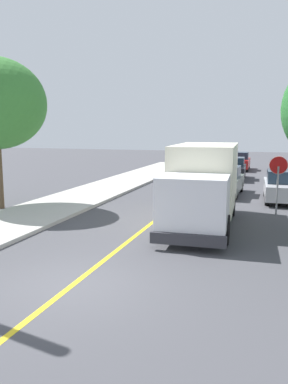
# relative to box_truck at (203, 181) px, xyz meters

# --- Properties ---
(ground_plane) EXTENTS (120.00, 120.00, 0.00)m
(ground_plane) POSITION_rel_box_truck_xyz_m (-2.02, -7.21, -1.77)
(ground_plane) COLOR #424247
(centre_line_yellow) EXTENTS (0.16, 56.00, 0.01)m
(centre_line_yellow) POSITION_rel_box_truck_xyz_m (-2.02, 2.79, -1.76)
(centre_line_yellow) COLOR gold
(centre_line_yellow) RESTS_ON ground
(box_truck) EXTENTS (2.73, 7.28, 3.20)m
(box_truck) POSITION_rel_box_truck_xyz_m (0.00, 0.00, 0.00)
(box_truck) COLOR #F2EDCC
(box_truck) RESTS_ON ground
(parked_car_near) EXTENTS (1.93, 4.45, 1.67)m
(parked_car_near) POSITION_rel_box_truck_xyz_m (0.03, 7.68, -0.97)
(parked_car_near) COLOR #4C564C
(parked_car_near) RESTS_ON ground
(parked_car_mid) EXTENTS (1.95, 4.46, 1.67)m
(parked_car_mid) POSITION_rel_box_truck_xyz_m (-0.19, 15.17, -0.97)
(parked_car_mid) COLOR black
(parked_car_mid) RESTS_ON ground
(parked_car_far) EXTENTS (1.81, 4.41, 1.67)m
(parked_car_far) POSITION_rel_box_truck_xyz_m (-0.27, 22.28, -0.97)
(parked_car_far) COLOR maroon
(parked_car_far) RESTS_ON ground
(parked_van_across) EXTENTS (1.98, 4.47, 1.67)m
(parked_van_across) POSITION_rel_box_truck_xyz_m (3.18, 6.41, -0.97)
(parked_van_across) COLOR #B7B7BC
(parked_van_across) RESTS_ON ground
(stop_sign) EXTENTS (0.80, 0.10, 2.65)m
(stop_sign) POSITION_rel_box_truck_xyz_m (2.86, 2.68, 0.09)
(stop_sign) COLOR gray
(stop_sign) RESTS_ON ground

